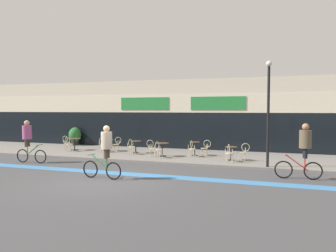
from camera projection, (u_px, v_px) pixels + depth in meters
The scene contains 26 objects.
ground_plane at pixel (102, 182), 12.25m from camera, with size 120.00×120.00×0.00m, color #424244.
sidewalk_slab at pixel (166, 155), 19.09m from camera, with size 40.00×5.50×0.12m, color slate.
storefront_facade at pixel (188, 115), 23.42m from camera, with size 40.00×4.06×4.70m.
bike_lane_stripe at pixel (123, 174), 13.89m from camera, with size 36.00×0.70×0.01m, color #3D7AB7.
bistro_table_0 at pixel (75, 142), 20.88m from camera, with size 0.78×0.78×0.76m.
bistro_table_1 at pixel (108, 143), 20.45m from camera, with size 0.71×0.71×0.71m.
bistro_table_2 at pixel (136, 144), 19.51m from camera, with size 0.69×0.69×0.73m.
bistro_table_3 at pixel (162, 147), 18.10m from camera, with size 0.73×0.73×0.75m.
bistro_table_4 at pixel (195, 146), 18.48m from camera, with size 0.60×0.60×0.77m.
bistro_table_5 at pixel (231, 151), 16.73m from camera, with size 0.62×0.62×0.70m.
cafe_chair_0_near at pixel (68, 143), 20.29m from camera, with size 0.44×0.59×0.90m.
cafe_chair_0_side at pixel (66, 142), 21.09m from camera, with size 0.59×0.43×0.90m.
cafe_chair_1_near at pixel (102, 144), 19.86m from camera, with size 0.45×0.60×0.90m.
cafe_chair_1_side at pixel (117, 143), 20.25m from camera, with size 0.59×0.43×0.90m.
cafe_chair_2_near at pixel (131, 146), 18.92m from camera, with size 0.43×0.59×0.90m.
cafe_chair_3_near at pixel (158, 148), 17.51m from camera, with size 0.46×0.60×0.90m.
cafe_chair_3_side at pixel (152, 147), 18.30m from camera, with size 0.59×0.43×0.90m.
cafe_chair_4_near at pixel (192, 148), 17.89m from camera, with size 0.40×0.57×0.90m.
cafe_chair_4_side at pixel (205, 147), 18.28m from camera, with size 0.58×0.41×0.90m.
cafe_chair_5_near at pixel (229, 152), 16.14m from camera, with size 0.42×0.59×0.90m.
cafe_chair_5_side at pixel (244, 151), 16.54m from camera, with size 0.60×0.44×0.90m.
planter_pot at pixel (75, 136), 23.81m from camera, with size 0.89×0.89×1.30m.
lamp_post at pixel (268, 105), 14.73m from camera, with size 0.26×0.26×4.79m.
cyclist_0 at pixel (28, 138), 16.67m from camera, with size 1.76×0.52×2.17m.
cyclist_1 at pixel (105, 148), 12.77m from camera, with size 1.76×0.51×2.10m.
cyclist_2 at pixel (304, 147), 12.70m from camera, with size 1.79×0.52×2.19m.
Camera 1 is at (6.30, -10.65, 2.74)m, focal length 35.00 mm.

